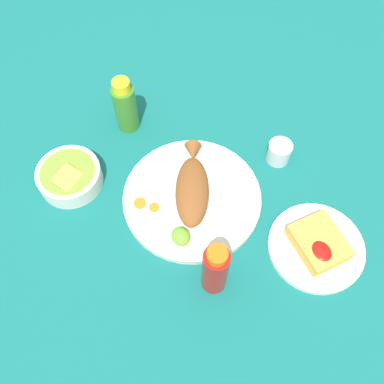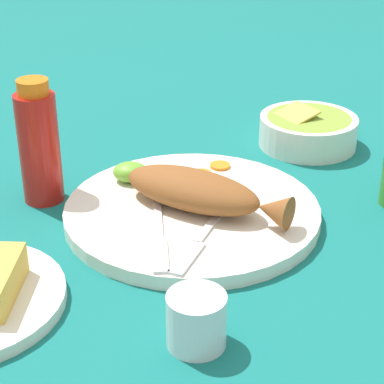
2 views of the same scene
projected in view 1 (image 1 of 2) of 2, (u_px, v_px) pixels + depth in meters
name	position (u px, v px, depth m)	size (l,w,h in m)	color
ground_plane	(192.00, 200.00, 1.02)	(4.00, 4.00, 0.00)	#146B66
main_plate	(192.00, 198.00, 1.01)	(0.33, 0.33, 0.02)	white
fried_fish	(192.00, 187.00, 0.99)	(0.23, 0.15, 0.05)	brown
fork_near	(221.00, 179.00, 1.02)	(0.08, 0.18, 0.00)	silver
fork_far	(228.00, 195.00, 1.00)	(0.04, 0.19, 0.00)	silver
carrot_slice_near	(140.00, 203.00, 0.99)	(0.03, 0.03, 0.00)	orange
carrot_slice_mid	(154.00, 207.00, 0.99)	(0.02, 0.02, 0.00)	orange
lime_wedge_main	(181.00, 236.00, 0.94)	(0.05, 0.04, 0.03)	#6BB233
hot_sauce_bottle_red	(215.00, 269.00, 0.85)	(0.05, 0.05, 0.17)	#B21914
hot_sauce_bottle_green	(125.00, 106.00, 1.07)	(0.06, 0.06, 0.16)	#3D8428
salt_cup	(279.00, 153.00, 1.06)	(0.06, 0.06, 0.06)	silver
side_plate_fries	(316.00, 247.00, 0.95)	(0.21, 0.21, 0.01)	white
fries_pile	(319.00, 243.00, 0.93)	(0.12, 0.10, 0.04)	gold
guacamole_bowl	(70.00, 176.00, 1.02)	(0.15, 0.15, 0.06)	white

